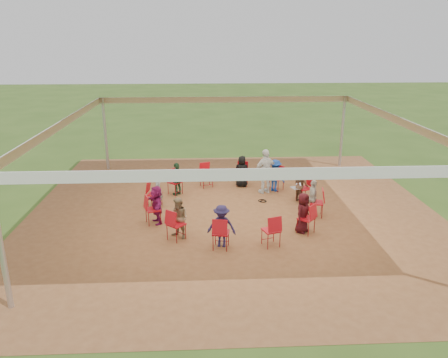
{
  "coord_description": "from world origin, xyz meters",
  "views": [
    {
      "loc": [
        -0.94,
        -13.03,
        5.39
      ],
      "look_at": [
        -0.29,
        0.3,
        1.01
      ],
      "focal_mm": 35.0,
      "sensor_mm": 36.0,
      "label": 1
    }
  ],
  "objects_px": {
    "chair_3": "(206,175)",
    "chair_8": "(221,233)",
    "person_seated_7": "(222,226)",
    "chair_10": "(306,218)",
    "laptop": "(297,186)",
    "person_seated_2": "(242,171)",
    "standing_person": "(266,171)",
    "chair_9": "(271,230)",
    "person_seated_6": "(179,218)",
    "chair_0": "(304,188)",
    "chair_11": "(316,203)",
    "chair_2": "(242,174)",
    "person_seated_5": "(157,205)",
    "person_seated_1": "(275,175)",
    "chair_5": "(155,194)",
    "person_seated_4": "(158,190)",
    "chair_6": "(153,210)",
    "chair_4": "(175,182)",
    "person_seated_8": "(303,213)",
    "person_seated_0": "(301,185)",
    "chair_7": "(176,225)",
    "person_seated_3": "(177,179)",
    "chair_1": "(277,178)",
    "person_seated_9": "(313,198)",
    "cable_coil": "(263,201)"
  },
  "relations": [
    {
      "from": "chair_9",
      "to": "person_seated_7",
      "type": "bearing_deg",
      "value": 159.98
    },
    {
      "from": "standing_person",
      "to": "chair_9",
      "type": "bearing_deg",
      "value": 60.57
    },
    {
      "from": "chair_7",
      "to": "person_seated_3",
      "type": "distance_m",
      "value": 3.61
    },
    {
      "from": "person_seated_1",
      "to": "chair_2",
      "type": "bearing_deg",
      "value": 9.98
    },
    {
      "from": "chair_3",
      "to": "chair_9",
      "type": "height_order",
      "value": "same"
    },
    {
      "from": "chair_8",
      "to": "person_seated_4",
      "type": "height_order",
      "value": "person_seated_4"
    },
    {
      "from": "chair_11",
      "to": "chair_6",
      "type": "bearing_deg",
      "value": 105.0
    },
    {
      "from": "chair_0",
      "to": "chair_11",
      "type": "distance_m",
      "value": 1.35
    },
    {
      "from": "chair_3",
      "to": "person_seated_5",
      "type": "relative_size",
      "value": 0.76
    },
    {
      "from": "chair_8",
      "to": "person_seated_7",
      "type": "bearing_deg",
      "value": 90.0
    },
    {
      "from": "person_seated_4",
      "to": "chair_1",
      "type": "bearing_deg",
      "value": 120.78
    },
    {
      "from": "chair_1",
      "to": "chair_9",
      "type": "height_order",
      "value": "same"
    },
    {
      "from": "person_seated_9",
      "to": "person_seated_3",
      "type": "bearing_deg",
      "value": 75.0
    },
    {
      "from": "chair_2",
      "to": "chair_9",
      "type": "xyz_separation_m",
      "value": [
        0.33,
        -5.03,
        0.0
      ]
    },
    {
      "from": "person_seated_5",
      "to": "standing_person",
      "type": "xyz_separation_m",
      "value": [
        3.62,
        2.48,
        0.22
      ]
    },
    {
      "from": "person_seated_7",
      "to": "chair_10",
      "type": "bearing_deg",
      "value": 27.66
    },
    {
      "from": "chair_9",
      "to": "person_seated_0",
      "type": "height_order",
      "value": "person_seated_0"
    },
    {
      "from": "chair_2",
      "to": "person_seated_4",
      "type": "bearing_deg",
      "value": 46.35
    },
    {
      "from": "chair_2",
      "to": "person_seated_6",
      "type": "height_order",
      "value": "person_seated_6"
    },
    {
      "from": "person_seated_7",
      "to": "chair_3",
      "type": "bearing_deg",
      "value": 105.36
    },
    {
      "from": "person_seated_1",
      "to": "person_seated_4",
      "type": "relative_size",
      "value": 1.0
    },
    {
      "from": "person_seated_3",
      "to": "person_seated_1",
      "type": "bearing_deg",
      "value": 135.0
    },
    {
      "from": "laptop",
      "to": "chair_10",
      "type": "bearing_deg",
      "value": 155.56
    },
    {
      "from": "chair_7",
      "to": "chair_8",
      "type": "relative_size",
      "value": 1.0
    },
    {
      "from": "person_seated_2",
      "to": "chair_11",
      "type": "bearing_deg",
      "value": 136.35
    },
    {
      "from": "chair_4",
      "to": "person_seated_8",
      "type": "distance_m",
      "value": 5.1
    },
    {
      "from": "chair_5",
      "to": "person_seated_5",
      "type": "xyz_separation_m",
      "value": [
        0.2,
        -1.31,
        0.14
      ]
    },
    {
      "from": "person_seated_4",
      "to": "person_seated_5",
      "type": "bearing_deg",
      "value": 15.0
    },
    {
      "from": "chair_8",
      "to": "person_seated_0",
      "type": "bearing_deg",
      "value": 60.78
    },
    {
      "from": "chair_9",
      "to": "standing_person",
      "type": "relative_size",
      "value": 0.56
    },
    {
      "from": "chair_6",
      "to": "chair_9",
      "type": "relative_size",
      "value": 1.0
    },
    {
      "from": "chair_3",
      "to": "chair_8",
      "type": "distance_m",
      "value": 5.04
    },
    {
      "from": "person_seated_4",
      "to": "chair_7",
      "type": "bearing_deg",
      "value": 27.66
    },
    {
      "from": "person_seated_1",
      "to": "chair_0",
      "type": "bearing_deg",
      "value": 170.02
    },
    {
      "from": "chair_9",
      "to": "person_seated_7",
      "type": "distance_m",
      "value": 1.33
    },
    {
      "from": "chair_9",
      "to": "person_seated_8",
      "type": "distance_m",
      "value": 1.33
    },
    {
      "from": "person_seated_0",
      "to": "person_seated_2",
      "type": "height_order",
      "value": "same"
    },
    {
      "from": "person_seated_1",
      "to": "cable_coil",
      "type": "xyz_separation_m",
      "value": [
        -0.57,
        -1.04,
        -0.58
      ]
    },
    {
      "from": "person_seated_0",
      "to": "person_seated_1",
      "type": "height_order",
      "value": "same"
    },
    {
      "from": "chair_3",
      "to": "person_seated_6",
      "type": "bearing_deg",
      "value": 60.78
    },
    {
      "from": "person_seated_0",
      "to": "person_seated_1",
      "type": "bearing_deg",
      "value": 15.0
    },
    {
      "from": "chair_7",
      "to": "person_seated_8",
      "type": "distance_m",
      "value": 3.61
    },
    {
      "from": "chair_4",
      "to": "person_seated_4",
      "type": "xyz_separation_m",
      "value": [
        -0.48,
        -1.23,
        0.14
      ]
    },
    {
      "from": "person_seated_6",
      "to": "person_seated_2",
      "type": "bearing_deg",
      "value": 105.0
    },
    {
      "from": "person_seated_1",
      "to": "person_seated_8",
      "type": "bearing_deg",
      "value": 135.0
    },
    {
      "from": "chair_1",
      "to": "cable_coil",
      "type": "distance_m",
      "value": 1.37
    },
    {
      "from": "standing_person",
      "to": "chair_11",
      "type": "bearing_deg",
      "value": 96.94
    },
    {
      "from": "person_seated_5",
      "to": "cable_coil",
      "type": "distance_m",
      "value": 3.83
    },
    {
      "from": "person_seated_5",
      "to": "person_seated_7",
      "type": "xyz_separation_m",
      "value": [
        1.87,
        -1.64,
        0.0
      ]
    },
    {
      "from": "laptop",
      "to": "person_seated_2",
      "type": "bearing_deg",
      "value": 26.76
    }
  ]
}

